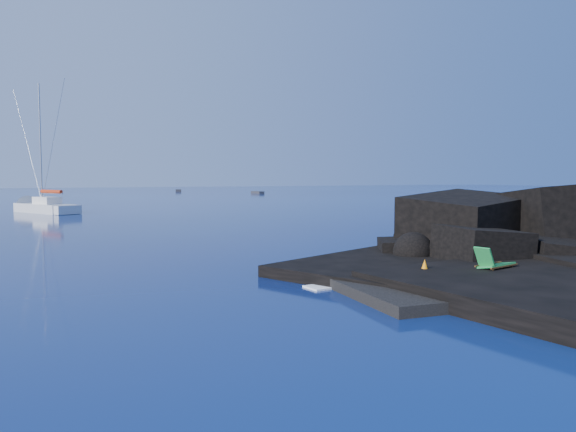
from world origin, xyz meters
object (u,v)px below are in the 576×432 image
at_px(sailboat, 45,213).
at_px(distant_boat_a, 178,192).
at_px(distant_boat_b, 258,194).
at_px(sunbather, 478,264).
at_px(deck_chair, 497,259).
at_px(marker_cone, 425,268).

xyz_separation_m(sailboat, distant_boat_a, (36.01, 78.31, 0.00)).
relative_size(distant_boat_a, distant_boat_b, 1.08).
distance_m(sunbather, distant_boat_a, 130.41).
bearing_deg(deck_chair, sailboat, 91.67).
relative_size(sailboat, distant_boat_a, 3.05).
bearing_deg(sunbather, distant_boat_a, 68.27).
relative_size(sunbather, marker_cone, 2.60).
height_order(deck_chair, distant_boat_a, deck_chair).
bearing_deg(sunbather, marker_cone, 177.81).
bearing_deg(marker_cone, sunbather, 9.34).
distance_m(sunbather, marker_cone, 3.07).
height_order(sailboat, marker_cone, sailboat).
bearing_deg(distant_boat_b, sailboat, -136.62).
height_order(sailboat, deck_chair, sailboat).
distance_m(deck_chair, sunbather, 1.65).
xyz_separation_m(sailboat, sunbather, (12.92, -50.04, 0.52)).
xyz_separation_m(deck_chair, distant_boat_a, (23.68, 129.83, -0.95)).
bearing_deg(sailboat, marker_cone, -103.16).
bearing_deg(distant_boat_b, sunbather, -113.36).
relative_size(sunbather, distant_boat_a, 0.35).
xyz_separation_m(deck_chair, distant_boat_b, (35.50, 104.78, -0.95)).
distance_m(sailboat, deck_chair, 52.98).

